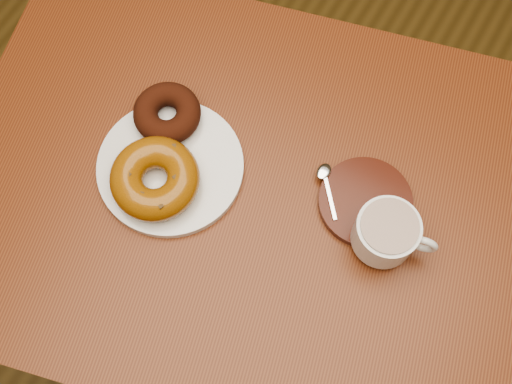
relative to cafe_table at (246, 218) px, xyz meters
The scene contains 8 objects.
ground 0.71m from the cafe_table, 19.65° to the right, with size 6.00×6.00×0.00m, color brown.
cafe_table is the anchor object (origin of this frame).
donut_plate 0.18m from the cafe_table, 167.31° to the right, with size 0.22×0.22×0.01m, color silver.
donut_cinnamon 0.23m from the cafe_table, 166.37° to the left, with size 0.10×0.10×0.04m, color #38150B.
donut_caramel 0.21m from the cafe_table, 151.49° to the right, with size 0.13×0.13×0.05m.
saucer 0.22m from the cafe_table, 23.63° to the left, with size 0.14×0.14×0.01m, color #391107.
coffee_cup 0.27m from the cafe_table, ahead, with size 0.12×0.09×0.06m.
teaspoon 0.19m from the cafe_table, 37.48° to the left, with size 0.06×0.07×0.01m.
Camera 1 is at (0.00, -0.21, 1.69)m, focal length 45.00 mm.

